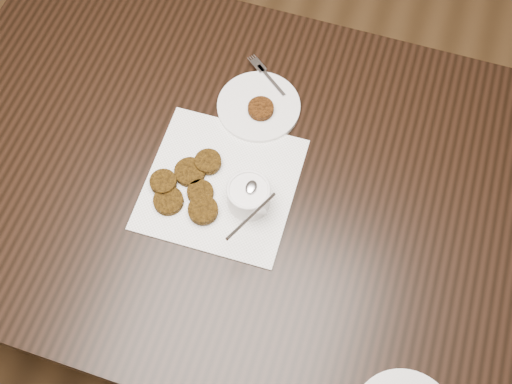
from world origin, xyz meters
TOP-DOWN VIEW (x-y plane):
  - floor at (0.00, 0.00)m, footprint 4.00×4.00m
  - table at (0.06, 0.15)m, footprint 1.39×0.89m
  - napkin at (0.02, 0.12)m, footprint 0.30×0.30m
  - sauce_ramekin at (0.08, 0.10)m, footprint 0.15×0.15m
  - patty_cluster at (-0.04, 0.09)m, footprint 0.25×0.25m
  - plate_with_patty at (0.03, 0.32)m, footprint 0.25×0.25m

SIDE VIEW (x-z plane):
  - floor at x=0.00m, z-range 0.00..0.00m
  - table at x=0.06m, z-range 0.00..0.75m
  - napkin at x=0.02m, z-range 0.75..0.75m
  - plate_with_patty at x=0.03m, z-range 0.75..0.78m
  - patty_cluster at x=-0.04m, z-range 0.75..0.77m
  - sauce_ramekin at x=0.08m, z-range 0.75..0.87m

